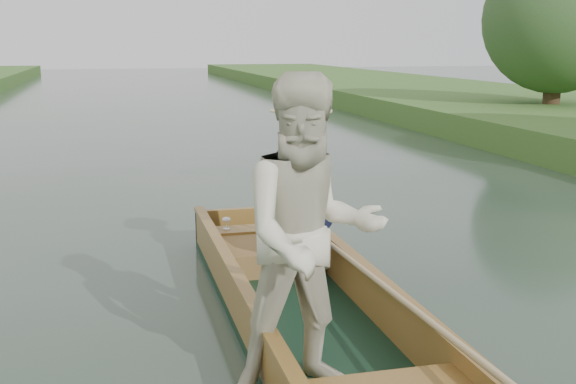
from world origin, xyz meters
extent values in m
plane|color=#283D30|center=(0.00, 0.00, 0.00)|extent=(120.00, 120.00, 0.00)
cylinder|color=#47331E|center=(9.80, 11.64, 1.17)|extent=(0.44, 0.44, 2.34)
sphere|color=#2A4B1E|center=(9.80, 11.64, 2.74)|extent=(3.74, 3.74, 3.74)
sphere|color=#2A4B1E|center=(10.40, 11.94, 2.34)|extent=(2.20, 2.20, 2.20)
cube|color=black|center=(0.00, 0.00, 0.04)|extent=(1.10, 5.00, 0.08)
cube|color=olive|center=(-0.51, 0.00, 0.24)|extent=(0.08, 5.00, 0.32)
cube|color=olive|center=(0.51, 0.00, 0.24)|extent=(0.08, 5.00, 0.32)
cube|color=olive|center=(0.00, 2.46, 0.24)|extent=(1.10, 0.08, 0.32)
cube|color=olive|center=(-0.51, 0.00, 0.42)|extent=(0.10, 5.00, 0.04)
cube|color=olive|center=(0.51, 0.00, 0.42)|extent=(0.10, 5.00, 0.04)
cube|color=olive|center=(0.00, 1.90, 0.30)|extent=(0.94, 0.30, 0.05)
imported|color=#13163C|center=(0.17, 0.83, 0.87)|extent=(0.60, 0.41, 1.58)
cylinder|color=beige|center=(0.17, 0.83, 1.62)|extent=(0.52, 0.52, 0.12)
imported|color=beige|center=(-0.28, -1.09, 1.03)|extent=(0.95, 0.75, 1.91)
cube|color=#945530|center=(0.03, 1.45, 0.19)|extent=(0.85, 0.90, 0.22)
sphere|color=tan|center=(0.31, 1.35, 0.41)|extent=(0.20, 0.20, 0.20)
sphere|color=tan|center=(0.31, 1.34, 0.57)|extent=(0.15, 0.15, 0.15)
sphere|color=tan|center=(0.26, 1.34, 0.63)|extent=(0.06, 0.06, 0.06)
sphere|color=tan|center=(0.37, 1.34, 0.63)|extent=(0.06, 0.06, 0.06)
sphere|color=tan|center=(0.31, 1.28, 0.55)|extent=(0.06, 0.06, 0.06)
sphere|color=tan|center=(0.22, 1.33, 0.44)|extent=(0.07, 0.07, 0.07)
sphere|color=tan|center=(0.40, 1.33, 0.44)|extent=(0.07, 0.07, 0.07)
sphere|color=tan|center=(0.26, 1.32, 0.33)|extent=(0.08, 0.08, 0.08)
sphere|color=tan|center=(0.36, 1.32, 0.33)|extent=(0.08, 0.08, 0.08)
cylinder|color=silver|center=(-0.31, 1.90, 0.33)|extent=(0.07, 0.07, 0.01)
cylinder|color=silver|center=(-0.31, 1.90, 0.37)|extent=(0.01, 0.01, 0.08)
ellipsoid|color=silver|center=(-0.31, 1.90, 0.43)|extent=(0.09, 0.09, 0.05)
cylinder|color=tan|center=(0.43, -0.25, 0.46)|extent=(0.04, 3.87, 0.18)
camera|label=1|loc=(-1.39, -5.00, 2.14)|focal=45.00mm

